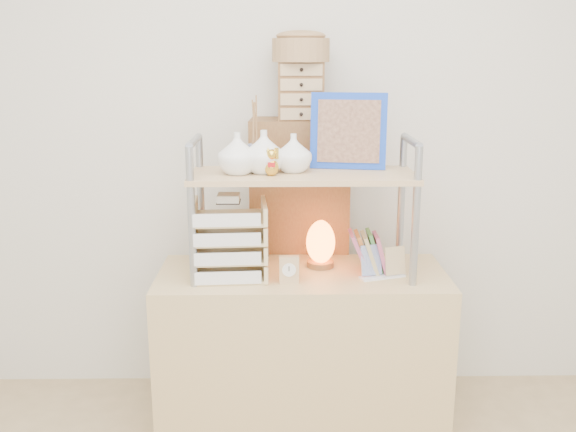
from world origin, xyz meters
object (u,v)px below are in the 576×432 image
Objects in this scene: cabinet at (300,262)px; letter_tray at (230,244)px; desk at (302,355)px; salt_lamp at (321,243)px.

letter_tray is at bearing -123.31° from cabinet.
desk is 0.89× the size of cabinet.
salt_lamp is (0.38, 0.12, -0.03)m from letter_tray.
desk is at bearing -135.18° from salt_lamp.
letter_tray is at bearing -172.87° from desk.
letter_tray reaches higher than salt_lamp.
desk is 3.48× the size of letter_tray.
salt_lamp is (0.08, -0.29, 0.18)m from cabinet.
letter_tray is 0.40m from salt_lamp.
salt_lamp reaches higher than desk.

